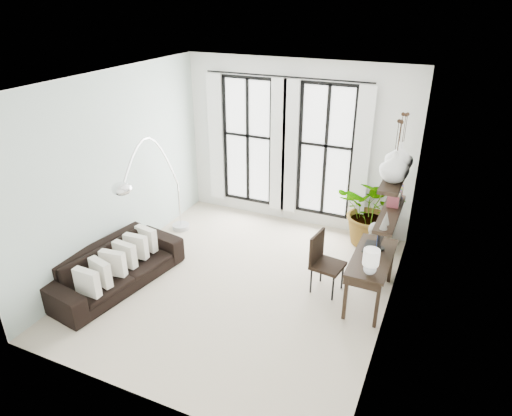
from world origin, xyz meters
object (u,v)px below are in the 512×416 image
Objects in this scene: sofa at (115,267)px; plant at (373,211)px; buddha at (373,251)px; desk_chair at (323,259)px; desk at (371,261)px; arc_lamp at (151,164)px.

plant is (3.43, 2.95, 0.34)m from sofa.
buddha is (3.64, 2.07, 0.05)m from sofa.
sofa is 2.34× the size of desk_chair.
plant is 1.81m from desk.
buddha is at bearing 16.36° from arc_lamp.
desk is (0.31, -1.78, 0.05)m from plant.
buddha reaches higher than sofa.
arc_lamp is (0.10, 1.03, 1.39)m from sofa.
arc_lamp reaches higher than buddha.
arc_lamp is (-3.64, -0.14, 1.00)m from desk.
arc_lamp is 2.56× the size of buddha.
plant is at bearing 85.05° from desk_chair.
desk_chair is 0.42× the size of arc_lamp.
sofa is at bearing -149.80° from desk_chair.
sofa is 1.74m from arc_lamp.
desk is 0.75m from desk_chair.
desk_chair is 1.08m from buddha.
desk is 3.78m from arc_lamp.
desk is at bearing -83.39° from buddha.
desk_chair is 3.15m from arc_lamp.
desk reaches higher than desk_chair.
desk is at bearing 5.54° from desk_chair.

